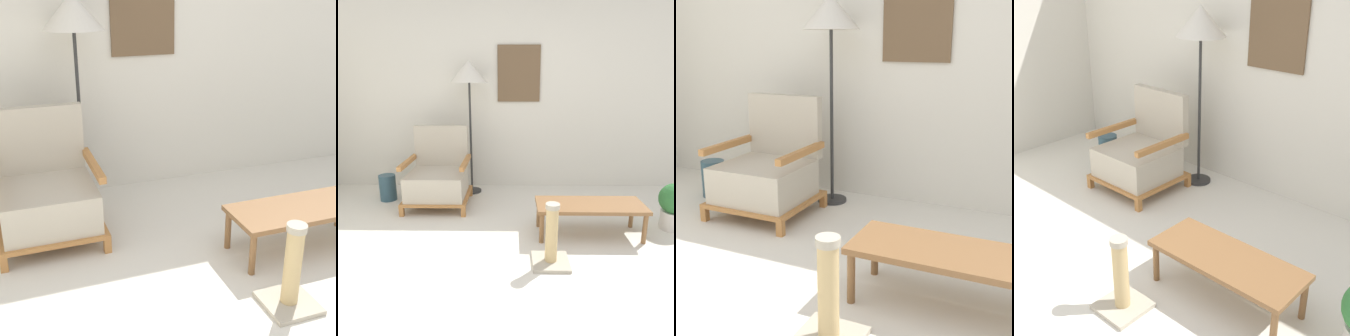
% 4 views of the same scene
% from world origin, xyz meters
% --- Properties ---
extents(wall_back, '(8.00, 0.09, 2.70)m').
position_xyz_m(wall_back, '(-0.00, 2.51, 1.35)').
color(wall_back, silver).
rests_on(wall_back, ground_plane).
extents(armchair, '(0.74, 0.72, 0.93)m').
position_xyz_m(armchair, '(-1.09, 1.74, 0.33)').
color(armchair, '#B2753D').
rests_on(armchair, ground_plane).
extents(floor_lamp, '(0.46, 0.46, 1.72)m').
position_xyz_m(floor_lamp, '(-0.74, 2.19, 1.53)').
color(floor_lamp, '#2D2D2D').
rests_on(floor_lamp, ground_plane).
extents(coffee_table, '(1.04, 0.43, 0.33)m').
position_xyz_m(coffee_table, '(0.55, 0.95, 0.29)').
color(coffee_table, brown).
rests_on(coffee_table, ground_plane).
extents(scratching_post, '(0.31, 0.31, 0.54)m').
position_xyz_m(scratching_post, '(0.12, 0.42, 0.19)').
color(scratching_post, '#B2A893').
rests_on(scratching_post, ground_plane).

